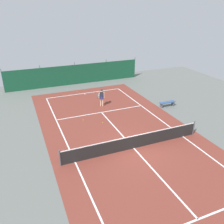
{
  "coord_description": "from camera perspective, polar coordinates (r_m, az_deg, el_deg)",
  "views": [
    {
      "loc": [
        -6.66,
        -12.15,
        9.0
      ],
      "look_at": [
        0.17,
        4.29,
        0.9
      ],
      "focal_mm": 38.11,
      "sensor_mm": 36.0,
      "label": 1
    }
  ],
  "objects": [
    {
      "name": "court_surface",
      "position": [
        16.52,
        5.24,
        -8.65
      ],
      "size": [
        11.02,
        26.6,
        0.01
      ],
      "color": "brown",
      "rests_on": "ground"
    },
    {
      "name": "back_fence",
      "position": [
        30.13,
        -8.97,
        8.1
      ],
      "size": [
        16.3,
        0.98,
        2.7
      ],
      "color": "#14472D",
      "rests_on": "ground"
    },
    {
      "name": "tennis_ball_midcourt",
      "position": [
        19.76,
        -2.29,
        -2.54
      ],
      "size": [
        0.07,
        0.07,
        0.07
      ],
      "primitive_type": "sphere",
      "color": "#CCDB33",
      "rests_on": "ground"
    },
    {
      "name": "tennis_net",
      "position": [
        16.25,
        5.31,
        -7.15
      ],
      "size": [
        10.12,
        0.1,
        1.1
      ],
      "color": "black",
      "rests_on": "ground"
    },
    {
      "name": "tennis_player",
      "position": [
        22.68,
        -2.52,
        3.68
      ],
      "size": [
        0.86,
        0.62,
        1.64
      ],
      "rotation": [
        0.0,
        0.0,
        2.63
      ],
      "color": "#D8AD8C",
      "rests_on": "ground"
    },
    {
      "name": "courtside_bench",
      "position": [
        23.37,
        13.12,
        2.13
      ],
      "size": [
        1.6,
        0.4,
        0.49
      ],
      "color": "#335184",
      "rests_on": "ground"
    },
    {
      "name": "ground_plane",
      "position": [
        16.52,
        5.24,
        -8.66
      ],
      "size": [
        36.0,
        36.0,
        0.0
      ],
      "primitive_type": "plane",
      "color": "slate"
    },
    {
      "name": "tennis_ball_by_sideline",
      "position": [
        27.14,
        -8.42,
        4.9
      ],
      "size": [
        0.07,
        0.07,
        0.07
      ],
      "primitive_type": "sphere",
      "color": "#CCDB33",
      "rests_on": "ground"
    },
    {
      "name": "tennis_ball_near_player",
      "position": [
        20.3,
        -6.95,
        -1.94
      ],
      "size": [
        0.07,
        0.07,
        0.07
      ],
      "primitive_type": "sphere",
      "color": "#CCDB33",
      "rests_on": "ground"
    }
  ]
}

